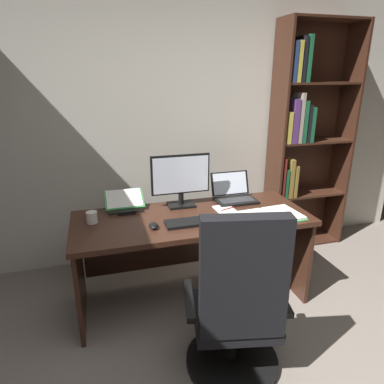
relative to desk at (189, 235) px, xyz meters
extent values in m
cube|color=beige|center=(0.23, 0.83, 0.87)|extent=(5.06, 0.12, 2.84)
cube|color=#381E14|center=(0.00, -0.08, 0.18)|extent=(1.83, 0.73, 0.04)
cube|color=#381E14|center=(-0.88, -0.08, -0.20)|extent=(0.03, 0.67, 0.71)
cube|color=#381E14|center=(0.88, -0.08, -0.20)|extent=(0.03, 0.67, 0.71)
cube|color=#381E14|center=(0.00, 0.26, -0.16)|extent=(1.71, 0.03, 0.50)
cube|color=#381E14|center=(1.07, 0.59, 0.60)|extent=(0.02, 0.32, 2.30)
cube|color=#381E14|center=(1.87, 0.59, 0.60)|extent=(0.02, 0.32, 2.30)
cube|color=#381E14|center=(1.47, 0.75, 0.60)|extent=(0.83, 0.01, 2.30)
cube|color=#381E14|center=(1.47, 0.59, -0.54)|extent=(0.78, 0.30, 0.02)
cube|color=#195633|center=(1.13, 0.54, -0.31)|extent=(0.05, 0.21, 0.45)
cube|color=black|center=(1.18, 0.54, -0.36)|extent=(0.05, 0.20, 0.34)
cube|color=gold|center=(1.25, 0.53, -0.29)|extent=(0.03, 0.19, 0.49)
cube|color=gray|center=(1.30, 0.55, -0.38)|extent=(0.05, 0.22, 0.31)
cube|color=maroon|center=(1.34, 0.56, -0.35)|extent=(0.03, 0.25, 0.36)
cube|color=#381E14|center=(1.47, 0.59, 0.03)|extent=(0.78, 0.30, 0.02)
cube|color=maroon|center=(1.11, 0.55, 0.25)|extent=(0.03, 0.22, 0.42)
cube|color=#195633|center=(1.15, 0.57, 0.19)|extent=(0.03, 0.26, 0.31)
cube|color=olive|center=(1.20, 0.56, 0.24)|extent=(0.05, 0.25, 0.40)
cube|color=olive|center=(1.26, 0.54, 0.21)|extent=(0.03, 0.20, 0.34)
cube|color=#381E14|center=(1.47, 0.59, 0.60)|extent=(0.78, 0.30, 0.02)
cube|color=gold|center=(1.12, 0.57, 0.76)|extent=(0.05, 0.26, 0.30)
cube|color=#512D66|center=(1.19, 0.55, 0.82)|extent=(0.06, 0.22, 0.42)
cube|color=gray|center=(1.25, 0.54, 0.84)|extent=(0.03, 0.19, 0.48)
cube|color=#195633|center=(1.29, 0.56, 0.81)|extent=(0.04, 0.24, 0.40)
cube|color=black|center=(1.34, 0.54, 0.79)|extent=(0.03, 0.20, 0.36)
cube|color=#195633|center=(1.38, 0.56, 0.78)|extent=(0.04, 0.23, 0.34)
cube|color=#381E14|center=(1.47, 0.59, 1.16)|extent=(0.78, 0.30, 0.02)
cube|color=navy|center=(1.12, 0.53, 1.35)|extent=(0.04, 0.18, 0.36)
cube|color=gold|center=(1.17, 0.54, 1.36)|extent=(0.04, 0.21, 0.36)
cube|color=black|center=(1.22, 0.56, 1.38)|extent=(0.03, 0.25, 0.40)
cube|color=#195633|center=(1.26, 0.55, 1.38)|extent=(0.04, 0.21, 0.41)
cube|color=#381E14|center=(1.47, 0.59, 1.73)|extent=(0.78, 0.30, 0.02)
cylinder|color=black|center=(0.06, -0.83, -0.53)|extent=(0.60, 0.60, 0.05)
cylinder|color=black|center=(0.06, -0.83, -0.35)|extent=(0.06, 0.06, 0.30)
cube|color=black|center=(0.06, -0.83, -0.17)|extent=(0.59, 0.57, 0.07)
cube|color=black|center=(0.02, -1.02, 0.23)|extent=(0.49, 0.19, 0.72)
cube|color=black|center=(-0.22, -0.77, -0.04)|extent=(0.13, 0.39, 0.04)
cube|color=black|center=(0.33, -0.88, -0.04)|extent=(0.13, 0.39, 0.04)
cube|color=black|center=(-0.03, 0.16, 0.21)|extent=(0.22, 0.16, 0.02)
cylinder|color=black|center=(-0.03, 0.16, 0.27)|extent=(0.04, 0.04, 0.09)
cube|color=black|center=(-0.03, 0.16, 0.48)|extent=(0.49, 0.02, 0.33)
cube|color=silver|center=(-0.03, 0.14, 0.48)|extent=(0.46, 0.00, 0.30)
cube|color=black|center=(0.45, 0.12, 0.21)|extent=(0.35, 0.22, 0.02)
cube|color=#2D2D30|center=(0.45, 0.10, 0.22)|extent=(0.30, 0.12, 0.00)
cube|color=black|center=(0.45, 0.27, 0.32)|extent=(0.35, 0.08, 0.20)
cube|color=silver|center=(0.45, 0.26, 0.33)|extent=(0.31, 0.07, 0.18)
cube|color=black|center=(-0.03, -0.22, 0.21)|extent=(0.42, 0.15, 0.02)
ellipsoid|color=black|center=(-0.33, -0.22, 0.22)|extent=(0.06, 0.10, 0.04)
cube|color=black|center=(-0.49, 0.14, 0.21)|extent=(0.14, 0.12, 0.01)
cube|color=black|center=(-0.49, 0.09, 0.22)|extent=(0.28, 0.01, 0.01)
cube|color=green|center=(-0.49, 0.25, 0.28)|extent=(0.31, 0.22, 0.10)
cube|color=white|center=(-0.49, 0.24, 0.29)|extent=(0.29, 0.20, 0.09)
cube|color=green|center=(0.45, -0.28, 0.21)|extent=(0.27, 0.33, 0.01)
cube|color=green|center=(0.69, -0.26, 0.21)|extent=(0.27, 0.33, 0.01)
cube|color=white|center=(0.45, -0.28, 0.22)|extent=(0.25, 0.31, 0.02)
cube|color=white|center=(0.69, -0.26, 0.22)|extent=(0.25, 0.31, 0.02)
cylinder|color=#B7B7BC|center=(0.57, -0.27, 0.21)|extent=(0.04, 0.28, 0.02)
cube|color=white|center=(0.29, -0.05, 0.21)|extent=(0.16, 0.22, 0.01)
cylinder|color=maroon|center=(0.31, -0.05, 0.22)|extent=(0.13, 0.05, 0.01)
cylinder|color=silver|center=(-0.75, 0.00, 0.24)|extent=(0.08, 0.08, 0.09)
camera|label=1|loc=(-0.68, -2.47, 1.26)|focal=32.25mm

